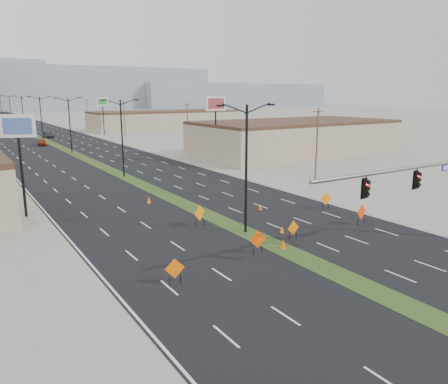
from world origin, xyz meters
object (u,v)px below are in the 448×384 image
streetlight_1 (122,136)px  pole_sign_west (18,134)px  construction_sign_0 (175,269)px  construction_sign_3 (293,229)px  streetlight_2 (70,123)px  cone_3 (149,200)px  construction_sign_4 (362,213)px  construction_sign_1 (258,240)px  streetlight_5 (10,109)px  streetlight_6 (1,107)px  car_left (42,142)px  streetlight_3 (41,116)px  signal_mast (433,183)px  streetlight_0 (246,165)px  construction_sign_2 (200,214)px  cone_0 (283,244)px  car_mid (48,135)px  cone_1 (282,230)px  pole_sign_east_far (103,104)px  construction_sign_5 (326,199)px  streetlight_4 (23,112)px  pole_sign_east_near (216,108)px  cone_2 (260,207)px

streetlight_1 → pole_sign_west: (-14.00, -13.68, 1.94)m
construction_sign_0 → pole_sign_west: size_ratio=0.18×
construction_sign_0 → construction_sign_3: bearing=20.4°
streetlight_2 → cone_3: streetlight_2 is taller
construction_sign_4 → cone_3: 20.48m
construction_sign_1 → pole_sign_west: (-12.00, 18.63, 6.37)m
streetlight_5 → cone_3: bearing=-91.3°
streetlight_6 → car_left: bearing=-91.5°
construction_sign_0 → streetlight_3: bearing=92.6°
signal_mast → pole_sign_west: (-22.56, 24.32, 2.57)m
streetlight_0 → construction_sign_2: streetlight_0 is taller
streetlight_0 → streetlight_3: bearing=90.0°
construction_sign_3 → cone_0: 2.22m
streetlight_3 → car_mid: (2.00, 4.07, -4.67)m
construction_sign_4 → cone_1: bearing=151.2°
streetlight_6 → construction_sign_1: (-2.00, -172.31, -4.42)m
car_left → construction_sign_1: bearing=-85.3°
car_mid → construction_sign_2: size_ratio=2.51×
streetlight_2 → cone_1: size_ratio=17.95×
streetlight_0 → pole_sign_east_far: 89.66m
construction_sign_3 → construction_sign_5: bearing=26.4°
cone_3 → streetlight_4: bearing=88.4°
signal_mast → cone_3: bearing=116.3°
streetlight_0 → streetlight_4: (0.00, 112.00, 0.00)m
pole_sign_west → streetlight_5: bearing=105.6°
streetlight_0 → car_mid: size_ratio=2.21×
car_left → pole_sign_east_near: (19.05, -39.32, 7.85)m
pole_sign_west → pole_sign_east_far: size_ratio=0.94×
streetlight_3 → streetlight_6: bearing=90.0°
pole_sign_east_far → cone_3: bearing=-113.0°
car_left → cone_3: bearing=-85.9°
cone_3 → construction_sign_3: bearing=-73.6°
car_mid → construction_sign_2: 84.72m
streetlight_4 → cone_2: bearing=-87.3°
construction_sign_0 → cone_2: size_ratio=2.76×
cone_3 → cone_1: bearing=-70.5°
streetlight_3 → car_left: streetlight_3 is taller
construction_sign_2 → construction_sign_4: construction_sign_4 is taller
cone_2 → car_mid: bearing=92.1°
construction_sign_5 → construction_sign_3: bearing=-143.4°
streetlight_1 → cone_3: (-2.79, -15.05, -5.08)m
streetlight_1 → car_mid: size_ratio=2.21×
streetlight_1 → car_mid: (2.00, 60.07, -4.67)m
streetlight_2 → car_left: streetlight_2 is taller
construction_sign_1 → construction_sign_3: (4.00, 0.92, -0.11)m
streetlight_6 → pole_sign_west: streetlight_6 is taller
cone_2 → pole_sign_east_near: bearing=67.0°
car_left → cone_3: (-0.27, -58.20, -0.32)m
construction_sign_5 → construction_sign_2: bearing=177.9°
streetlight_5 → pole_sign_west: 126.47m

